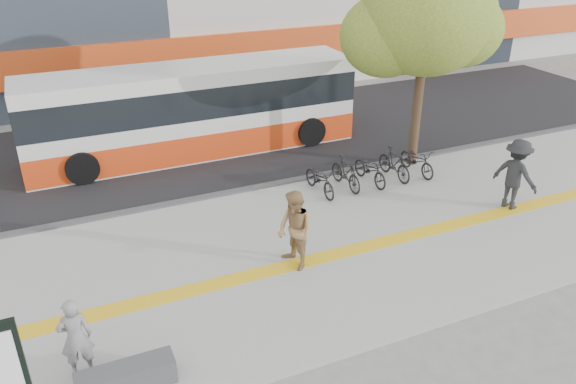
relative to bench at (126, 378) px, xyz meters
name	(u,v)px	position (x,y,z in m)	size (l,w,h in m)	color
ground	(249,310)	(2.60, 1.20, -0.30)	(120.00, 120.00, 0.00)	slate
sidewalk	(226,270)	(2.60, 2.70, -0.27)	(40.00, 7.00, 0.08)	gray
tactile_strip	(233,280)	(2.60, 2.20, -0.22)	(40.00, 0.45, 0.01)	gold
street	(154,152)	(2.60, 10.20, -0.28)	(40.00, 8.00, 0.06)	black
curb	(185,202)	(2.60, 6.20, -0.23)	(40.00, 0.25, 0.14)	#38393B
bench	(126,378)	(0.00, 0.00, 0.00)	(1.60, 0.45, 0.45)	#38393B
signboard	(6,370)	(-1.60, -0.31, 1.06)	(0.55, 0.10, 2.20)	black
street_tree	(423,17)	(9.78, 6.02, 4.21)	(4.40, 3.80, 6.31)	#332117
bus	(194,113)	(3.92, 9.70, 1.07)	(10.53, 2.50, 2.80)	silver
bicycle_row	(370,169)	(7.84, 5.20, 0.20)	(3.87, 1.59, 0.91)	black
seated_woman	(76,337)	(-0.65, 0.69, 0.53)	(0.55, 0.36, 1.52)	black
pedestrian_tan	(295,231)	(4.04, 2.16, 0.68)	(0.88, 0.69, 1.81)	olive
pedestrian_dark	(515,174)	(10.48, 2.38, 0.73)	(1.24, 0.71, 1.92)	black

